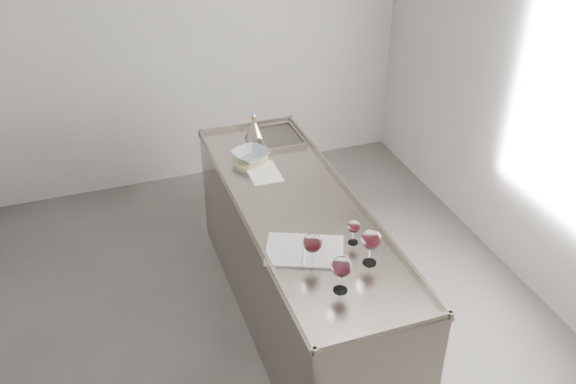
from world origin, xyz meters
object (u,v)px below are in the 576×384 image
object	(u,v)px
wine_glass_right	(371,240)
wine_glass_small	(354,227)
notebook	(305,251)
wine_funnel	(254,130)
wine_glass_left	(342,268)
counter	(299,264)
wine_glass_middle	(313,244)
ceramic_bowl	(250,155)

from	to	relation	value
wine_glass_right	wine_glass_small	xyz separation A→B (m)	(-0.01, 0.20, -0.05)
notebook	wine_glass_right	bearing A→B (deg)	-11.32
wine_glass_small	wine_funnel	size ratio (longest dim) A/B	0.69
wine_glass_right	wine_glass_left	bearing A→B (deg)	-147.24
wine_funnel	notebook	bearing A→B (deg)	-95.46
counter	wine_glass_small	distance (m)	0.76
wine_glass_left	wine_glass_middle	xyz separation A→B (m)	(-0.06, 0.24, -0.00)
counter	wine_glass_left	size ratio (longest dim) A/B	11.19
wine_glass_middle	ceramic_bowl	xyz separation A→B (m)	(0.01, 1.23, -0.10)
counter	notebook	xyz separation A→B (m)	(-0.14, -0.45, 0.47)
counter	wine_glass_small	world-z (taller)	wine_glass_small
wine_glass_small	ceramic_bowl	bearing A→B (deg)	104.48
wine_glass_middle	notebook	size ratio (longest dim) A/B	0.40
wine_glass_middle	wine_glass_small	distance (m)	0.33
wine_glass_left	wine_funnel	world-z (taller)	wine_funnel
wine_glass_right	ceramic_bowl	bearing A→B (deg)	102.67
wine_glass_left	notebook	size ratio (longest dim) A/B	0.41
wine_glass_left	wine_glass_right	bearing A→B (deg)	32.76
wine_glass_right	ceramic_bowl	distance (m)	1.36
counter	wine_glass_middle	distance (m)	0.86
wine_glass_right	notebook	size ratio (longest dim) A/B	0.42
wine_glass_right	wine_glass_small	bearing A→B (deg)	92.41
counter	wine_glass_middle	xyz separation A→B (m)	(-0.14, -0.58, 0.62)
notebook	wine_glass_left	bearing A→B (deg)	-56.88
ceramic_bowl	wine_funnel	world-z (taller)	wine_funnel
counter	wine_funnel	distance (m)	1.12
wine_glass_small	notebook	size ratio (longest dim) A/B	0.29
ceramic_bowl	counter	bearing A→B (deg)	-78.97
wine_glass_right	notebook	xyz separation A→B (m)	(-0.31, 0.22, -0.15)
wine_glass_left	ceramic_bowl	distance (m)	1.48
notebook	wine_funnel	distance (m)	1.44
ceramic_bowl	wine_glass_left	bearing A→B (deg)	-88.00
wine_glass_left	ceramic_bowl	size ratio (longest dim) A/B	0.88
notebook	wine_funnel	world-z (taller)	wine_funnel
wine_glass_right	wine_funnel	bearing A→B (deg)	95.83
wine_glass_middle	wine_glass_left	bearing A→B (deg)	-75.22
wine_glass_left	wine_funnel	bearing A→B (deg)	87.56
wine_glass_middle	wine_funnel	xyz separation A→B (m)	(0.14, 1.56, -0.08)
notebook	wine_funnel	xyz separation A→B (m)	(0.14, 1.43, 0.06)
wine_glass_left	wine_glass_small	xyz separation A→B (m)	(0.24, 0.36, -0.04)
counter	wine_glass_middle	size ratio (longest dim) A/B	11.47
counter	wine_glass_right	distance (m)	0.93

